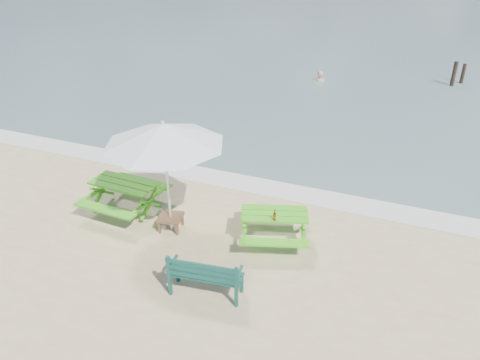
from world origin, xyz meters
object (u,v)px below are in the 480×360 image
at_px(swimmer, 319,88).
at_px(side_table, 171,222).
at_px(picnic_table_right, 274,227).
at_px(park_bench, 206,282).
at_px(patio_umbrella, 164,134).
at_px(beer_bottle, 275,216).
at_px(picnic_table_left, 125,197).

bearing_deg(swimmer, side_table, -91.28).
bearing_deg(picnic_table_right, park_bench, -106.24).
bearing_deg(patio_umbrella, park_bench, -44.10).
xyz_separation_m(side_table, patio_umbrella, (0.00, -0.00, 2.24)).
height_order(side_table, beer_bottle, beer_bottle).
bearing_deg(swimmer, park_bench, -84.55).
distance_m(park_bench, beer_bottle, 2.14).
height_order(picnic_table_right, beer_bottle, beer_bottle).
distance_m(side_table, patio_umbrella, 2.24).
bearing_deg(patio_umbrella, picnic_table_right, 11.88).
bearing_deg(patio_umbrella, picnic_table_left, 168.20).
distance_m(picnic_table_right, beer_bottle, 0.53).
xyz_separation_m(picnic_table_left, swimmer, (1.77, 13.18, -0.72)).
height_order(picnic_table_right, park_bench, park_bench).
bearing_deg(side_table, patio_umbrella, -80.54).
height_order(picnic_table_left, swimmer, picnic_table_left).
distance_m(side_table, beer_bottle, 2.56).
distance_m(beer_bottle, swimmer, 13.46).
xyz_separation_m(side_table, beer_bottle, (2.47, 0.25, 0.61)).
relative_size(side_table, swimmer, 0.39).
bearing_deg(park_bench, picnic_table_left, 148.11).
height_order(patio_umbrella, swimmer, patio_umbrella).
bearing_deg(picnic_table_right, swimmer, 99.14).
height_order(picnic_table_left, beer_bottle, beer_bottle).
distance_m(picnic_table_right, patio_umbrella, 3.21).
relative_size(picnic_table_right, side_table, 3.20).
relative_size(park_bench, side_table, 2.30).
bearing_deg(beer_bottle, picnic_table_right, 108.42).
relative_size(picnic_table_left, patio_umbrella, 0.60).
bearing_deg(park_bench, beer_bottle, 69.53).
bearing_deg(picnic_table_left, park_bench, -31.89).
xyz_separation_m(picnic_table_right, beer_bottle, (0.08, -0.25, 0.46)).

